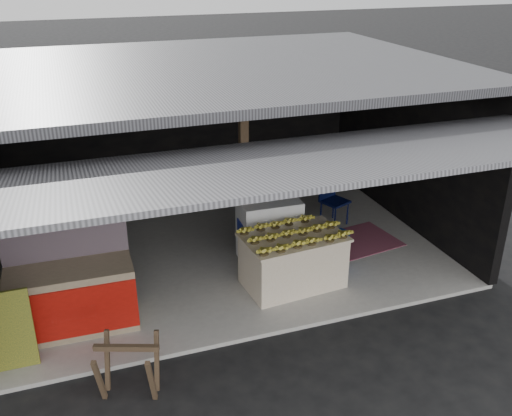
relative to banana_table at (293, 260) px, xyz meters
name	(u,v)px	position (x,y,z in m)	size (l,w,h in m)	color
ground	(269,337)	(-0.74, -0.99, -0.46)	(80.00, 80.00, 0.00)	black
concrete_slab	(216,247)	(-0.74, 1.51, -0.43)	(7.00, 5.00, 0.06)	gray
shophouse	(207,121)	(-0.73, 1.83, 1.64)	(7.40, 7.29, 3.02)	black
banana_table	(293,260)	(0.00, 0.00, 0.00)	(1.51, 1.01, 0.79)	silver
banana_pile	(294,231)	(0.00, 0.00, 0.47)	(1.32, 0.79, 0.16)	gold
white_crate	(269,230)	(-0.06, 0.82, 0.11)	(0.93, 0.65, 1.01)	white
neighbor_stall	(72,295)	(-3.04, -0.03, 0.09)	(1.57, 0.73, 1.60)	#998466
green_signboard	(3,332)	(-3.83, -0.60, 0.10)	(0.66, 0.04, 0.99)	black
sawhorse	(128,364)	(-2.55, -1.47, -0.03)	(0.77, 0.77, 0.68)	#4D3926
water_barrel	(336,250)	(0.84, 0.28, -0.13)	(0.36, 0.36, 0.53)	navy
plastic_chair	(331,196)	(1.45, 1.72, 0.12)	(0.54, 0.54, 0.88)	#090F34
magenta_rug	(352,242)	(1.45, 0.87, -0.39)	(1.50, 1.00, 0.01)	maroon
picture_frames	(170,102)	(-0.90, 3.91, 1.47)	(1.62, 0.04, 0.46)	black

